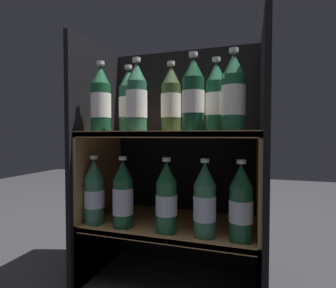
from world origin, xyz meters
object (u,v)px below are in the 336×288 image
(bottle_upper_back_0, at_px, (128,103))
(bottle_upper_back_2, at_px, (216,99))
(bottle_upper_front_1, at_px, (137,99))
(bottle_lower_front_4, at_px, (241,205))
(bottle_lower_front_3, at_px, (205,202))
(bottle_lower_front_0, at_px, (94,193))
(bottle_lower_front_2, at_px, (166,199))
(bottle_upper_front_0, at_px, (101,101))
(bottle_upper_front_2, at_px, (193,96))
(bottle_upper_back_1, at_px, (171,101))
(bottle_lower_front_1, at_px, (123,196))
(bottle_upper_front_3, at_px, (233,95))

(bottle_upper_back_0, xyz_separation_m, bottle_upper_back_2, (0.36, 0.00, 0.00))
(bottle_upper_front_1, xyz_separation_m, bottle_lower_front_4, (0.38, 0.00, -0.37))
(bottle_upper_back_0, relative_size, bottle_lower_front_3, 1.00)
(bottle_lower_front_0, bearing_deg, bottle_lower_front_2, -0.00)
(bottle_upper_front_0, bearing_deg, bottle_lower_front_4, -0.00)
(bottle_upper_front_1, height_order, bottle_upper_front_2, same)
(bottle_upper_back_0, bearing_deg, bottle_upper_back_1, 0.00)
(bottle_upper_back_1, xyz_separation_m, bottle_upper_back_2, (0.18, -0.00, 0.00))
(bottle_lower_front_0, bearing_deg, bottle_upper_back_1, 16.47)
(bottle_upper_front_2, relative_size, bottle_lower_front_1, 1.00)
(bottle_upper_front_0, height_order, bottle_lower_front_0, bottle_upper_front_0)
(bottle_upper_front_1, xyz_separation_m, bottle_lower_front_2, (0.12, 0.00, -0.37))
(bottle_upper_front_0, relative_size, bottle_upper_back_1, 1.00)
(bottle_upper_front_1, xyz_separation_m, bottle_upper_front_2, (0.21, 0.00, 0.00))
(bottle_upper_front_0, height_order, bottle_lower_front_3, bottle_upper_front_0)
(bottle_upper_back_1, distance_m, bottle_upper_back_2, 0.18)
(bottle_lower_front_2, bearing_deg, bottle_upper_front_0, 180.00)
(bottle_upper_back_0, bearing_deg, bottle_lower_front_2, -24.13)
(bottle_lower_front_1, distance_m, bottle_lower_front_4, 0.44)
(bottle_upper_back_0, distance_m, bottle_lower_front_0, 0.39)
(bottle_upper_back_0, relative_size, bottle_lower_front_4, 1.00)
(bottle_lower_front_2, height_order, bottle_lower_front_4, same)
(bottle_upper_front_2, distance_m, bottle_lower_front_3, 0.37)
(bottle_upper_back_2, xyz_separation_m, bottle_lower_front_1, (-0.34, -0.09, -0.37))
(bottle_upper_front_2, height_order, bottle_lower_front_0, bottle_upper_front_2)
(bottle_upper_front_0, height_order, bottle_upper_front_3, same)
(bottle_upper_back_0, height_order, bottle_lower_front_1, bottle_upper_back_0)
(bottle_upper_back_1, relative_size, bottle_upper_back_2, 1.00)
(bottle_lower_front_3, bearing_deg, bottle_lower_front_2, 180.00)
(bottle_upper_front_0, height_order, bottle_lower_front_1, bottle_upper_front_0)
(bottle_upper_back_1, xyz_separation_m, bottle_lower_front_1, (-0.17, -0.09, -0.37))
(bottle_upper_front_0, xyz_separation_m, bottle_upper_back_0, (0.08, 0.09, 0.00))
(bottle_upper_back_1, bearing_deg, bottle_upper_front_2, -38.91)
(bottle_upper_back_2, height_order, bottle_lower_front_2, bottle_upper_back_2)
(bottle_upper_back_2, relative_size, bottle_lower_front_3, 1.00)
(bottle_lower_front_4, bearing_deg, bottle_upper_front_3, 180.00)
(bottle_upper_front_3, xyz_separation_m, bottle_upper_back_2, (-0.07, 0.09, 0.00))
(bottle_upper_front_1, distance_m, bottle_lower_front_0, 0.41)
(bottle_upper_back_0, bearing_deg, bottle_upper_back_2, 0.00)
(bottle_upper_front_0, relative_size, bottle_upper_front_1, 1.00)
(bottle_upper_front_2, distance_m, bottle_lower_front_1, 0.46)
(bottle_upper_front_1, distance_m, bottle_lower_front_4, 0.53)
(bottle_upper_front_2, xyz_separation_m, bottle_upper_front_3, (0.14, 0.00, -0.00))
(bottle_upper_front_0, bearing_deg, bottle_lower_front_2, -0.00)
(bottle_upper_front_0, relative_size, bottle_upper_front_2, 1.00)
(bottle_upper_front_2, xyz_separation_m, bottle_lower_front_4, (0.16, -0.00, -0.37))
(bottle_upper_front_3, xyz_separation_m, bottle_upper_back_0, (-0.43, 0.09, 0.00))
(bottle_upper_front_2, height_order, bottle_lower_front_3, bottle_upper_front_2)
(bottle_lower_front_2, bearing_deg, bottle_lower_front_0, 180.00)
(bottle_lower_front_3, bearing_deg, bottle_lower_front_0, 180.00)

